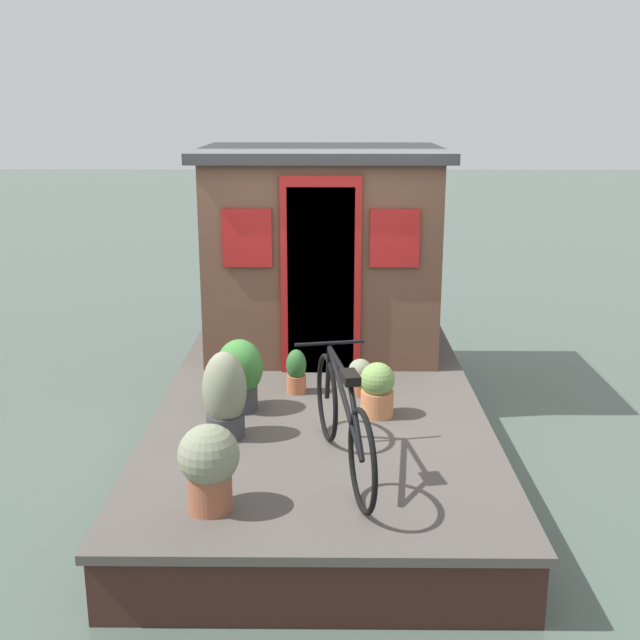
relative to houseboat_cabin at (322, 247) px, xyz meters
The scene contains 10 objects.
ground_plane 2.09m from the houseboat_cabin, behind, with size 60.00×60.00×0.00m, color #47564C.
houseboat_deck 1.93m from the houseboat_cabin, behind, with size 5.16×2.65×0.49m.
houseboat_cabin is the anchor object (origin of this frame).
bicycle 3.05m from the houseboat_cabin, behind, with size 1.71×0.52×0.78m.
potted_plant_fern 2.10m from the houseboat_cabin, 161.05° to the left, with size 0.38×0.38×0.59m.
potted_plant_mint 3.64m from the houseboat_cabin, 169.49° to the left, with size 0.38×0.38×0.55m.
potted_plant_basil 2.18m from the houseboat_cabin, 167.05° to the right, with size 0.28×0.28×0.44m.
potted_plant_geranium 1.77m from the houseboat_cabin, 167.38° to the right, with size 0.21×0.21×0.32m.
potted_plant_ivy 2.60m from the houseboat_cabin, 163.92° to the left, with size 0.33×0.33×0.66m.
potted_plant_lavender 1.69m from the houseboat_cabin, behind, with size 0.17×0.17×0.38m.
Camera 1 is at (-6.43, -0.06, 2.89)m, focal length 44.60 mm.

